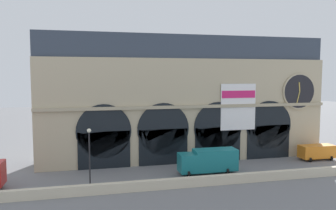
% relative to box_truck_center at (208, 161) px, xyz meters
% --- Properties ---
extents(ground_plane, '(200.00, 200.00, 0.00)m').
position_rel_box_truck_center_xyz_m(ground_plane, '(-0.62, 0.48, -1.70)').
color(ground_plane, slate).
extents(quay_parapet_wall, '(90.00, 0.70, 1.09)m').
position_rel_box_truck_center_xyz_m(quay_parapet_wall, '(-0.62, -4.25, -1.16)').
color(quay_parapet_wall, beige).
rests_on(quay_parapet_wall, ground).
extents(station_building, '(42.17, 5.97, 18.25)m').
position_rel_box_truck_center_xyz_m(station_building, '(-0.58, 8.25, 7.19)').
color(station_building, '#BCAD8C').
rests_on(station_building, ground).
extents(box_truck_center, '(7.50, 2.91, 3.12)m').
position_rel_box_truck_center_xyz_m(box_truck_center, '(0.00, 0.00, 0.00)').
color(box_truck_center, '#19727A').
rests_on(box_truck_center, ground).
extents(van_east, '(5.20, 2.48, 2.20)m').
position_rel_box_truck_center_xyz_m(van_east, '(18.06, 2.92, -0.45)').
color(van_east, orange).
rests_on(van_east, ground).
extents(street_lamp_quayside, '(0.44, 0.44, 6.90)m').
position_rel_box_truck_center_xyz_m(street_lamp_quayside, '(-14.66, -3.45, 2.71)').
color(street_lamp_quayside, black).
rests_on(street_lamp_quayside, ground).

